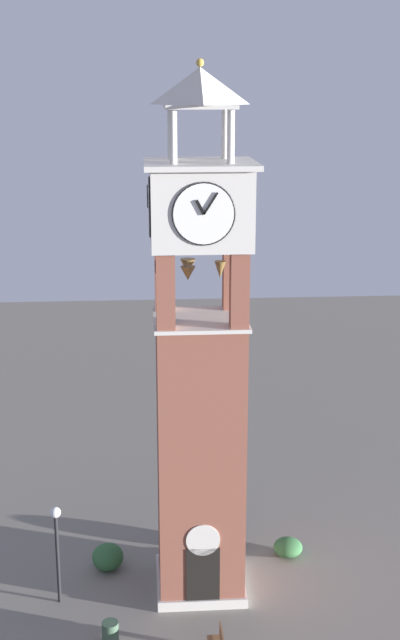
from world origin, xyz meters
The scene contains 7 objects.
ground centered at (0.00, 0.00, 0.00)m, with size 80.00×80.00×0.00m, color gray.
clock_tower centered at (0.00, 0.00, 7.32)m, with size 3.37×3.37×17.41m.
lamp_post centered at (-4.75, -0.64, 2.45)m, with size 0.36×0.36×3.49m.
trash_bin centered at (-2.98, -3.02, 0.40)m, with size 0.52×0.52×0.80m, color #38513D.
shrub_near_entry centered at (3.36, 1.67, 0.32)m, with size 1.06×1.06×0.64m, color #336638.
shrub_left_of_tower centered at (0.86, 2.42, 0.46)m, with size 1.13×1.13×0.93m, color #336638.
shrub_behind_bench centered at (-3.21, 1.23, 0.47)m, with size 1.12×1.12×0.94m, color #336638.
Camera 1 is at (-1.77, -25.29, 16.67)m, focal length 46.96 mm.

